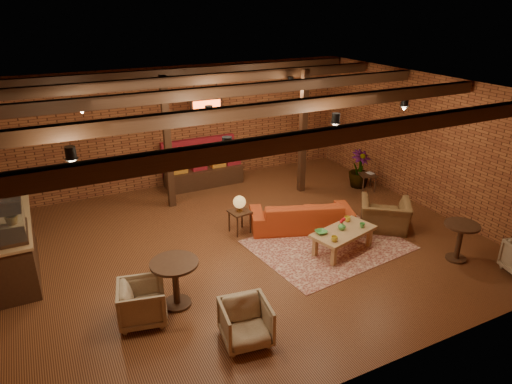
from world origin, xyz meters
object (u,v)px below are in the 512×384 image
armchair_a (142,301)px  round_table_right (460,236)px  plant_tall (363,133)px  coffee_table (343,233)px  armchair_right (385,210)px  sofa (301,215)px  side_table_book (368,175)px  armchair_b (246,321)px  side_table_lamp (239,205)px  round_table_left (175,276)px

armchair_a → round_table_right: bearing=-86.3°
armchair_a → plant_tall: plant_tall is taller
coffee_table → armchair_right: bearing=14.7°
round_table_right → armchair_a: bearing=171.3°
sofa → round_table_right: (2.05, -2.53, 0.19)m
side_table_book → sofa: bearing=-158.3°
armchair_b → plant_tall: size_ratio=0.24×
side_table_lamp → round_table_left: bearing=-137.1°
round_table_left → armchair_a: 0.65m
side_table_lamp → side_table_book: bearing=9.3°
armchair_right → round_table_right: bearing=141.8°
sofa → coffee_table: size_ratio=1.51×
armchair_a → armchair_right: bearing=-70.1°
side_table_lamp → round_table_right: (3.36, -2.96, -0.14)m
coffee_table → plant_tall: (2.51, 2.65, 1.12)m
side_table_lamp → side_table_book: side_table_lamp is taller
side_table_book → armchair_a: bearing=-157.9°
coffee_table → side_table_book: coffee_table is taller
round_table_left → sofa: bearing=23.6°
coffee_table → armchair_a: 4.18m
side_table_lamp → round_table_left: size_ratio=1.05×
side_table_lamp → round_table_left: 2.78m
coffee_table → armchair_a: size_ratio=2.00×
sofa → armchair_b: (-2.69, -2.79, 0.03)m
sofa → side_table_book: bearing=-138.5°
armchair_a → side_table_lamp: bearing=-39.8°
armchair_right → coffee_table: bearing=52.5°
armchair_a → plant_tall: size_ratio=0.24×
coffee_table → sofa: bearing=99.2°
round_table_left → round_table_right: (5.40, -1.07, -0.04)m
plant_tall → sofa: bearing=-152.7°
coffee_table → round_table_left: round_table_left is taller
sofa → plant_tall: 3.28m
plant_tall → side_table_lamp: bearing=-166.4°
side_table_lamp → armchair_right: armchair_right is taller
side_table_lamp → armchair_b: side_table_lamp is taller
round_table_left → armchair_b: size_ratio=1.14×
coffee_table → round_table_right: (1.84, -1.28, 0.11)m
round_table_left → round_table_right: size_ratio=1.07×
coffee_table → round_table_right: bearing=-34.9°
coffee_table → side_table_book: bearing=42.6°
armchair_right → armchair_a: bearing=45.4°
side_table_lamp → armchair_b: size_ratio=1.20×
coffee_table → armchair_b: bearing=-152.1°
plant_tall → round_table_right: bearing=-99.7°
sofa → armchair_a: size_ratio=3.02×
side_table_book → plant_tall: (-0.05, 0.30, 1.11)m
armchair_b → side_table_book: 6.70m
armchair_a → side_table_book: 7.25m
round_table_left → plant_tall: 6.78m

